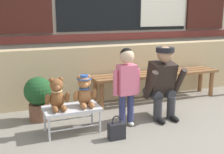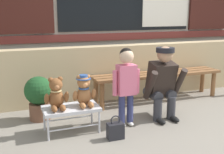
% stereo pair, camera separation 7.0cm
% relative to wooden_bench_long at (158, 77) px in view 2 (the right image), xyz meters
% --- Properties ---
extents(ground_plane, '(60.00, 60.00, 0.00)m').
position_rel_wooden_bench_long_xyz_m(ground_plane, '(-0.19, -1.06, -0.37)').
color(ground_plane, gray).
extents(brick_low_wall, '(6.50, 0.25, 0.85)m').
position_rel_wooden_bench_long_xyz_m(brick_low_wall, '(-0.19, 0.37, 0.05)').
color(brick_low_wall, tan).
rests_on(brick_low_wall, ground).
extents(wooden_bench_long, '(2.10, 0.40, 0.44)m').
position_rel_wooden_bench_long_xyz_m(wooden_bench_long, '(0.00, 0.00, 0.00)').
color(wooden_bench_long, brown).
rests_on(wooden_bench_long, ground).
extents(small_display_bench, '(0.64, 0.36, 0.30)m').
position_rel_wooden_bench_long_xyz_m(small_display_bench, '(-1.54, -0.72, -0.11)').
color(small_display_bench, silver).
rests_on(small_display_bench, ground).
extents(teddy_bear_plain, '(0.28, 0.26, 0.36)m').
position_rel_wooden_bench_long_xyz_m(teddy_bear_plain, '(-1.70, -0.72, 0.09)').
color(teddy_bear_plain, brown).
rests_on(teddy_bear_plain, small_display_bench).
extents(teddy_bear_with_hat, '(0.28, 0.27, 0.36)m').
position_rel_wooden_bench_long_xyz_m(teddy_bear_with_hat, '(-1.38, -0.71, 0.10)').
color(teddy_bear_with_hat, '#A86B3D').
rests_on(teddy_bear_with_hat, small_display_bench).
extents(child_standing, '(0.35, 0.18, 0.96)m').
position_rel_wooden_bench_long_xyz_m(child_standing, '(-0.88, -0.78, 0.22)').
color(child_standing, navy).
rests_on(child_standing, ground).
extents(adult_crouching, '(0.50, 0.49, 0.95)m').
position_rel_wooden_bench_long_xyz_m(adult_crouching, '(-0.33, -0.70, 0.11)').
color(adult_crouching, '#333338').
rests_on(adult_crouching, ground).
extents(handbag_on_ground, '(0.18, 0.11, 0.27)m').
position_rel_wooden_bench_long_xyz_m(handbag_on_ground, '(-1.14, -1.08, -0.28)').
color(handbag_on_ground, '#232328').
rests_on(handbag_on_ground, ground).
extents(potted_plant, '(0.36, 0.36, 0.57)m').
position_rel_wooden_bench_long_xyz_m(potted_plant, '(-1.84, -0.20, -0.05)').
color(potted_plant, brown).
rests_on(potted_plant, ground).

